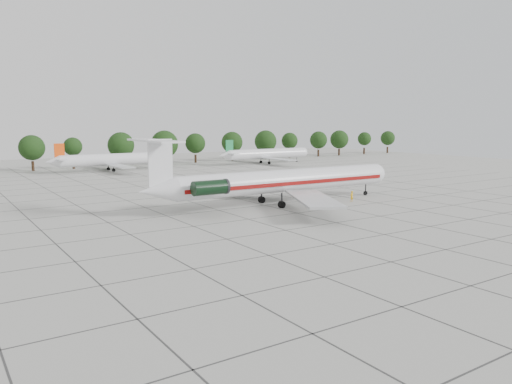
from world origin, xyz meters
TOP-DOWN VIEW (x-y plane):
  - ground at (0.00, 0.00)m, footprint 260.00×260.00m
  - apron_joints at (0.00, 15.00)m, footprint 170.00×170.00m
  - main_airliner at (9.40, 7.20)m, footprint 44.49×34.96m
  - ground_crew at (21.69, 3.27)m, footprint 0.66×0.49m
  - bg_airliner_c at (5.81, 73.54)m, footprint 28.24×27.20m
  - bg_airliner_d at (51.68, 70.00)m, footprint 28.24×27.20m
  - tree_line at (-11.68, 85.00)m, footprint 249.86×8.44m

SIDE VIEW (x-z plane):
  - ground at x=0.00m, z-range 0.00..0.00m
  - apron_joints at x=0.00m, z-range 0.00..0.02m
  - ground_crew at x=21.69m, z-range 0.00..1.68m
  - bg_airliner_c at x=5.81m, z-range -0.79..6.61m
  - bg_airliner_d at x=51.68m, z-range -0.79..6.61m
  - main_airliner at x=9.40m, z-range -1.53..8.89m
  - tree_line at x=-11.68m, z-range 0.87..11.09m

